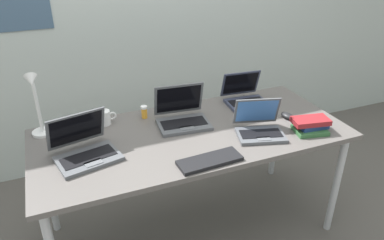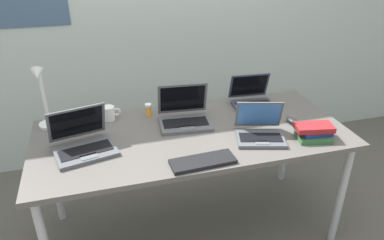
% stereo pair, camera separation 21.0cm
% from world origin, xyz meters
% --- Properties ---
extents(ground_plane, '(12.00, 12.00, 0.00)m').
position_xyz_m(ground_plane, '(0.00, 0.00, 0.00)').
color(ground_plane, '#56514C').
extents(wall_back, '(6.00, 0.13, 2.60)m').
position_xyz_m(wall_back, '(-0.00, 1.10, 1.30)').
color(wall_back, '#B2BCB7').
rests_on(wall_back, ground_plane).
extents(desk, '(1.80, 0.80, 0.74)m').
position_xyz_m(desk, '(0.00, 0.00, 0.68)').
color(desk, '#595451').
rests_on(desk, ground_plane).
extents(desk_lamp, '(0.12, 0.18, 0.40)m').
position_xyz_m(desk_lamp, '(-0.80, 0.28, 0.94)').
color(desk_lamp, white).
rests_on(desk_lamp, desk).
extents(laptop_center, '(0.29, 0.26, 0.20)m').
position_xyz_m(laptop_center, '(0.49, 0.25, 0.78)').
color(laptop_center, '#33384C').
rests_on(laptop_center, desk).
extents(laptop_front_right, '(0.33, 0.29, 0.22)m').
position_xyz_m(laptop_front_right, '(-0.01, 0.13, 0.79)').
color(laptop_front_right, '#515459').
rests_on(laptop_front_right, desk).
extents(laptop_front_left, '(0.36, 0.34, 0.22)m').
position_xyz_m(laptop_front_left, '(-0.61, -0.03, 0.78)').
color(laptop_front_left, '#515459').
rests_on(laptop_front_left, desk).
extents(laptop_back_right, '(0.32, 0.30, 0.19)m').
position_xyz_m(laptop_back_right, '(0.35, -0.16, 0.78)').
color(laptop_back_right, '#515459').
rests_on(laptop_back_right, desk).
extents(external_keyboard, '(0.34, 0.14, 0.02)m').
position_xyz_m(external_keyboard, '(-0.03, -0.32, 0.75)').
color(external_keyboard, black).
rests_on(external_keyboard, desk).
extents(computer_mouse, '(0.07, 0.10, 0.03)m').
position_xyz_m(computer_mouse, '(0.62, -0.06, 0.76)').
color(computer_mouse, black).
rests_on(computer_mouse, desk).
extents(cell_phone, '(0.09, 0.14, 0.01)m').
position_xyz_m(cell_phone, '(-0.63, 0.22, 0.74)').
color(cell_phone, black).
rests_on(cell_phone, desk).
extents(pill_bottle, '(0.04, 0.04, 0.08)m').
position_xyz_m(pill_bottle, '(-0.20, 0.28, 0.78)').
color(pill_bottle, gold).
rests_on(pill_bottle, desk).
extents(book_stack, '(0.23, 0.18, 0.08)m').
position_xyz_m(book_stack, '(0.64, -0.25, 0.78)').
color(book_stack, '#336638').
rests_on(book_stack, desk).
extents(coffee_mug, '(0.11, 0.08, 0.09)m').
position_xyz_m(coffee_mug, '(-0.45, 0.29, 0.78)').
color(coffee_mug, white).
rests_on(coffee_mug, desk).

